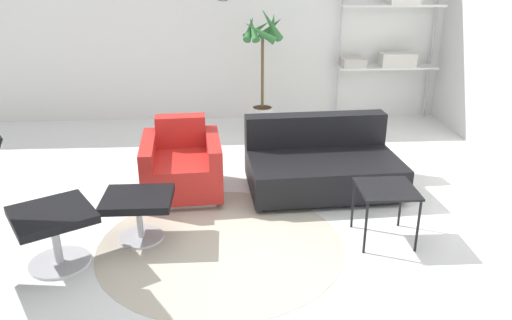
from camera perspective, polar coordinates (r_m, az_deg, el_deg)
ground_plane at (r=4.21m, az=-2.04°, el=-7.82°), size 12.00×12.00×0.00m
wall_back at (r=6.93m, az=-2.86°, el=16.08°), size 12.00×0.09×2.80m
round_rug at (r=3.99m, az=-4.03°, el=-9.54°), size 1.92×1.92×0.01m
ottoman at (r=4.03m, az=-13.32°, el=-5.10°), size 0.53×0.45×0.38m
armchair_red at (r=4.78m, az=-8.44°, el=-0.78°), size 0.78×0.86×0.69m
couch_low at (r=4.88m, az=7.46°, el=-0.62°), size 1.47×1.01×0.66m
side_table at (r=4.00m, az=14.67°, el=-3.69°), size 0.44×0.44×0.45m
potted_plant at (r=6.43m, az=0.73°, el=10.17°), size 0.55×0.57×1.59m
shelf_unit at (r=7.08m, az=15.05°, el=13.03°), size 1.35×0.28×1.99m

